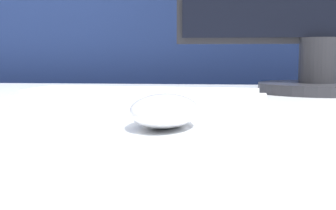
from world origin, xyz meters
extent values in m
cube|color=navy|center=(0.00, 0.67, 0.66)|extent=(5.00, 0.03, 1.32)
ellipsoid|color=white|center=(0.03, -0.19, 0.78)|extent=(0.08, 0.12, 0.03)
cube|color=white|center=(-0.02, 0.02, 0.77)|extent=(0.37, 0.16, 0.02)
cube|color=white|center=(-0.02, 0.02, 0.78)|extent=(0.35, 0.14, 0.01)
cylinder|color=#28282D|center=(0.28, 0.28, 0.77)|extent=(0.23, 0.23, 0.02)
cylinder|color=#28282D|center=(0.28, 0.28, 0.83)|extent=(0.07, 0.07, 0.09)
camera|label=1|loc=(0.09, -0.67, 0.84)|focal=50.00mm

